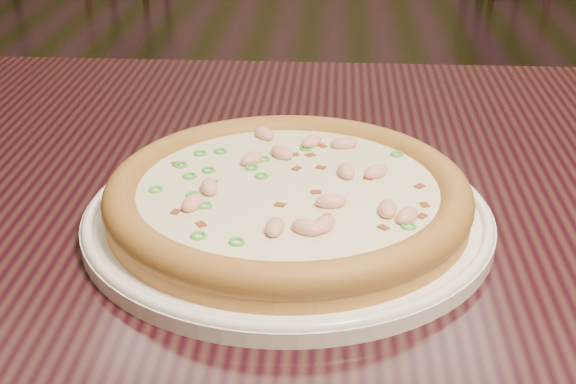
{
  "coord_description": "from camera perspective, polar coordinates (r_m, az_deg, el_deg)",
  "views": [
    {
      "loc": [
        0.14,
        -1.42,
        1.07
      ],
      "look_at": [
        0.1,
        -0.84,
        0.78
      ],
      "focal_mm": 50.0,
      "sensor_mm": 36.0,
      "label": 1
    }
  ],
  "objects": [
    {
      "name": "hero_table",
      "position": [
        0.76,
        9.42,
        -7.33
      ],
      "size": [
        1.2,
        0.8,
        0.75
      ],
      "color": "black",
      "rests_on": "ground"
    },
    {
      "name": "ground",
      "position": [
        1.78,
        -1.68,
        -10.47
      ],
      "size": [
        9.0,
        9.0,
        0.0
      ],
      "primitive_type": "plane",
      "color": "black"
    },
    {
      "name": "pizza",
      "position": [
        0.65,
        0.01,
        -0.23
      ],
      "size": [
        0.3,
        0.3,
        0.03
      ],
      "color": "#C18C3F",
      "rests_on": "plate"
    },
    {
      "name": "plate",
      "position": [
        0.66,
        -0.0,
        -1.67
      ],
      "size": [
        0.33,
        0.33,
        0.02
      ],
      "color": "white",
      "rests_on": "hero_table"
    }
  ]
}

